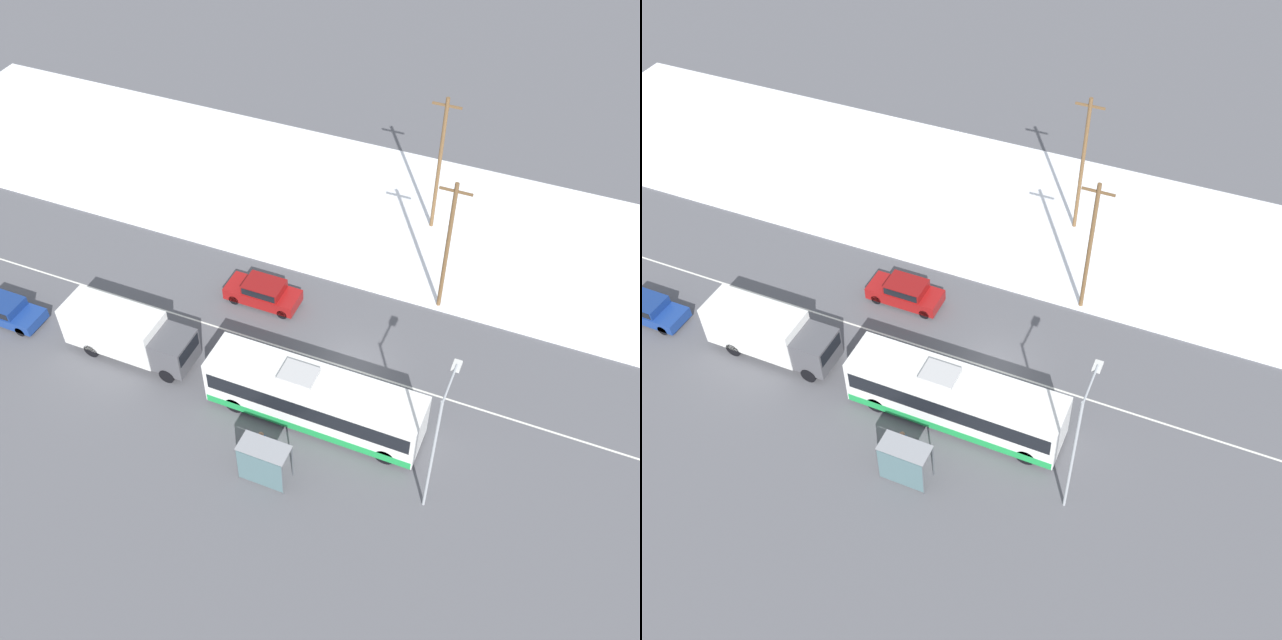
% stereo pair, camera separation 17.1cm
% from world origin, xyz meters
% --- Properties ---
extents(ground_plane, '(120.00, 120.00, 0.00)m').
position_xyz_m(ground_plane, '(0.00, 0.00, 0.00)').
color(ground_plane, '#56565B').
extents(snow_lot, '(80.00, 15.20, 0.12)m').
position_xyz_m(snow_lot, '(0.00, 13.80, 0.06)').
color(snow_lot, white).
rests_on(snow_lot, ground_plane).
extents(lane_marking_center, '(60.00, 0.12, 0.00)m').
position_xyz_m(lane_marking_center, '(0.00, 0.00, 0.00)').
color(lane_marking_center, silver).
rests_on(lane_marking_center, ground_plane).
extents(city_bus, '(11.21, 2.57, 3.21)m').
position_xyz_m(city_bus, '(-0.51, -3.83, 1.57)').
color(city_bus, white).
rests_on(city_bus, ground_plane).
extents(box_truck, '(7.42, 2.30, 2.93)m').
position_xyz_m(box_truck, '(-11.70, -3.58, 1.64)').
color(box_truck, silver).
rests_on(box_truck, ground_plane).
extents(sedan_car, '(4.44, 1.80, 1.53)m').
position_xyz_m(sedan_car, '(-6.66, 2.94, 0.83)').
color(sedan_car, maroon).
rests_on(sedan_car, ground_plane).
extents(parked_car_near_truck, '(4.65, 1.80, 1.40)m').
position_xyz_m(parked_car_near_truck, '(-19.93, -4.07, 0.77)').
color(parked_car_near_truck, navy).
rests_on(parked_car_near_truck, ground_plane).
extents(pedestrian_at_stop, '(0.61, 0.27, 1.70)m').
position_xyz_m(pedestrian_at_stop, '(-2.04, -6.83, 1.04)').
color(pedestrian_at_stop, '#23232D').
rests_on(pedestrian_at_stop, ground_plane).
extents(bus_shelter, '(2.42, 1.20, 2.40)m').
position_xyz_m(bus_shelter, '(-1.30, -8.23, 1.66)').
color(bus_shelter, gray).
rests_on(bus_shelter, ground_plane).
extents(streetlamp, '(0.36, 2.62, 7.72)m').
position_xyz_m(streetlamp, '(6.16, -6.00, 4.86)').
color(streetlamp, '#9EA3A8').
rests_on(streetlamp, ground_plane).
extents(utility_pole_roadside, '(1.80, 0.24, 8.78)m').
position_xyz_m(utility_pole_roadside, '(3.04, 6.62, 4.58)').
color(utility_pole_roadside, brown).
rests_on(utility_pole_roadside, ground_plane).
extents(utility_pole_snowlot, '(1.80, 0.24, 9.41)m').
position_xyz_m(utility_pole_snowlot, '(0.48, 13.68, 4.90)').
color(utility_pole_snowlot, brown).
rests_on(utility_pole_snowlot, ground_plane).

